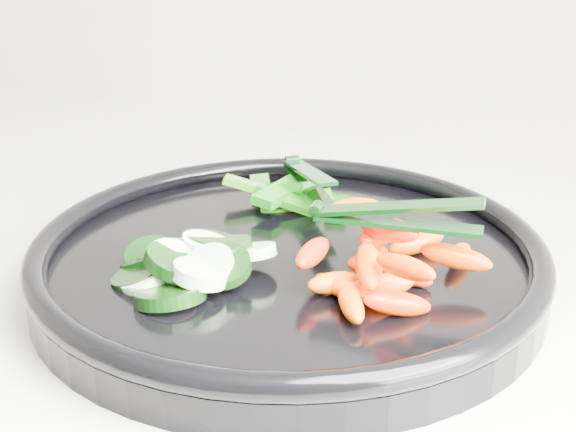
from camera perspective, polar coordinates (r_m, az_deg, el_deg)
The scene contains 6 objects.
veggie_tray at distance 0.59m, azimuth -0.00°, elevation -3.13°, with size 0.40×0.40×0.04m.
cucumber_pile at distance 0.56m, azimuth -7.53°, elevation -3.29°, with size 0.11×0.12×0.04m.
carrot_pile at distance 0.54m, azimuth 6.68°, elevation -3.13°, with size 0.13×0.16×0.06m.
pepper_pile at distance 0.68m, azimuth 0.29°, elevation 1.51°, with size 0.11×0.08×0.04m.
tong_carrot at distance 0.53m, azimuth 7.43°, elevation 0.09°, with size 0.11×0.04×0.02m.
tong_pepper at distance 0.66m, azimuth 1.41°, elevation 2.76°, with size 0.09×0.09×0.02m.
Camera 1 is at (0.45, 1.19, 1.20)m, focal length 50.00 mm.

